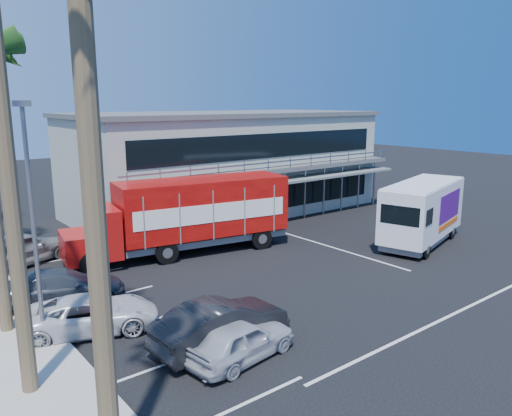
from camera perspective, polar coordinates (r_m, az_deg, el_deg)
ground at (r=25.12m, az=10.86°, el=-6.85°), size 120.00×120.00×0.00m
building at (r=37.19m, az=-3.52°, el=5.27°), size 22.40×12.00×7.30m
light_pole_near at (r=17.15m, az=-24.17°, el=-0.96°), size 0.50×0.25×8.09m
red_truck at (r=26.92m, az=-7.71°, el=-0.59°), size 12.15×4.76×3.99m
white_van at (r=29.98m, az=18.48°, el=-0.40°), size 7.72×4.35×3.58m
parked_car_a at (r=16.33m, az=-1.65°, el=-14.89°), size 4.01×2.05×1.31m
parked_car_b at (r=17.10m, az=-4.01°, el=-13.08°), size 4.89×1.88×1.59m
parked_car_c at (r=19.05m, az=-18.37°, el=-11.42°), size 5.19×3.63×1.32m
parked_car_d at (r=21.84m, az=-21.33°, el=-8.42°), size 5.30×3.27×1.43m
parked_car_e at (r=27.66m, az=-25.34°, el=-4.20°), size 5.42×3.75×1.71m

